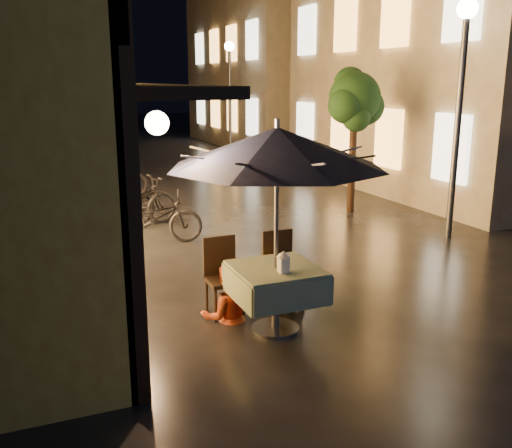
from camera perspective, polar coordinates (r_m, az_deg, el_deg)
name	(u,v)px	position (r m, az deg, el deg)	size (l,w,h in m)	color
ground	(373,295)	(8.03, 11.58, -7.01)	(90.00, 90.00, 0.00)	black
east_building_near	(477,60)	(17.29, 21.24, 15.08)	(7.30, 9.30, 6.80)	#BEB197
east_building_far	(293,62)	(26.89, 3.71, 15.85)	(7.30, 10.30, 7.30)	#BEB197
street_tree	(355,102)	(12.61, 9.87, 11.97)	(1.43, 1.20, 3.15)	black
streetlamp_near	(462,77)	(10.93, 19.87, 13.66)	(0.36, 0.36, 4.23)	#59595E
streetlamp_far	(230,79)	(21.44, -2.65, 14.32)	(0.36, 0.36, 4.23)	#59595E
cafe_table	(276,283)	(6.63, 1.99, -5.91)	(0.99, 0.99, 0.78)	#59595E
patio_umbrella	(277,148)	(6.26, 2.11, 7.63)	(2.47, 2.47, 2.46)	#59595E
cafe_chair_left	(222,272)	(7.15, -3.40, -4.81)	(0.42, 0.42, 0.97)	black
cafe_chair_right	(280,264)	(7.43, 2.46, -4.05)	(0.42, 0.42, 0.97)	black
table_lantern	(284,261)	(6.34, 2.77, -3.68)	(0.16, 0.16, 0.25)	white
person_orange	(226,266)	(6.93, -2.97, -4.17)	(0.66, 0.52, 1.36)	#C9471D
person_yellow	(284,258)	(7.23, 2.82, -3.38)	(0.88, 0.51, 1.36)	#E6A200
bicycle_0	(153,218)	(10.38, -10.30, 0.61)	(0.62, 1.77, 0.93)	black
bicycle_1	(117,204)	(11.55, -13.71, 1.96)	(0.47, 1.65, 0.99)	black
bicycle_2	(132,203)	(11.56, -12.26, 2.05)	(0.66, 1.89, 0.99)	black
bicycle_3	(102,191)	(13.21, -15.15, 3.17)	(0.42, 1.50, 0.90)	black
bicycle_4	(95,189)	(13.90, -15.79, 3.43)	(0.53, 1.51, 0.80)	black
bicycle_5	(111,178)	(14.46, -14.25, 4.44)	(0.49, 1.74, 1.05)	black
bicycle_6	(84,176)	(15.47, -16.80, 4.61)	(0.60, 1.71, 0.90)	black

